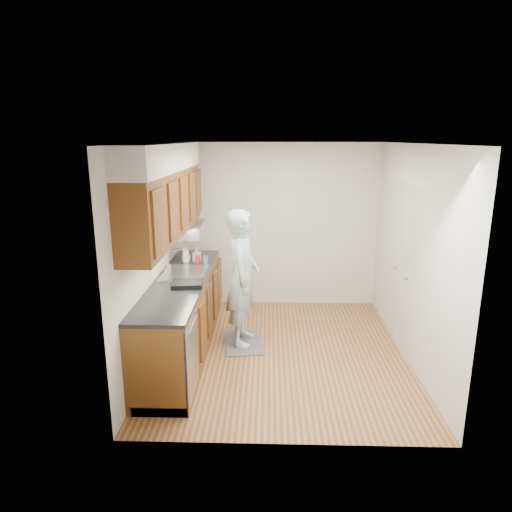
% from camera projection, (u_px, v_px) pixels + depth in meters
% --- Properties ---
extents(floor, '(3.50, 3.50, 0.00)m').
position_uv_depth(floor, '(281.00, 352.00, 5.62)').
color(floor, '#9C6B3B').
rests_on(floor, ground).
extents(ceiling, '(3.50, 3.50, 0.00)m').
position_uv_depth(ceiling, '(284.00, 143.00, 5.00)').
color(ceiling, white).
rests_on(ceiling, wall_left).
extents(wall_left, '(0.02, 3.50, 2.50)m').
position_uv_depth(wall_left, '(155.00, 253.00, 5.35)').
color(wall_left, beige).
rests_on(wall_left, floor).
extents(wall_right, '(0.02, 3.50, 2.50)m').
position_uv_depth(wall_right, '(412.00, 255.00, 5.27)').
color(wall_right, beige).
rests_on(wall_right, floor).
extents(wall_back, '(3.00, 0.02, 2.50)m').
position_uv_depth(wall_back, '(279.00, 226.00, 7.00)').
color(wall_back, beige).
rests_on(wall_back, floor).
extents(counter, '(0.64, 2.80, 1.30)m').
position_uv_depth(counter, '(183.00, 314.00, 5.53)').
color(counter, brown).
rests_on(counter, floor).
extents(upper_cabinets, '(0.47, 2.80, 1.21)m').
position_uv_depth(upper_cabinets, '(167.00, 193.00, 5.22)').
color(upper_cabinets, brown).
rests_on(upper_cabinets, wall_left).
extents(closet_door, '(0.02, 1.22, 2.05)m').
position_uv_depth(closet_door, '(402.00, 266.00, 5.61)').
color(closet_door, white).
rests_on(closet_door, wall_right).
extents(floor_mat, '(0.58, 0.86, 0.01)m').
position_uv_depth(floor_mat, '(243.00, 342.00, 5.89)').
color(floor_mat, slate).
rests_on(floor_mat, floor).
extents(person, '(0.50, 0.72, 1.94)m').
position_uv_depth(person, '(243.00, 269.00, 5.64)').
color(person, '#A7C9CB').
rests_on(person, floor_mat).
extents(soap_bottle_a, '(0.13, 0.13, 0.25)m').
position_uv_depth(soap_bottle_a, '(186.00, 254.00, 6.06)').
color(soap_bottle_a, silver).
rests_on(soap_bottle_a, counter).
extents(soap_bottle_b, '(0.11, 0.11, 0.19)m').
position_uv_depth(soap_bottle_b, '(197.00, 254.00, 6.16)').
color(soap_bottle_b, silver).
rests_on(soap_bottle_b, counter).
extents(soap_bottle_c, '(0.16, 0.16, 0.15)m').
position_uv_depth(soap_bottle_c, '(186.00, 255.00, 6.17)').
color(soap_bottle_c, silver).
rests_on(soap_bottle_c, counter).
extents(soda_can, '(0.09, 0.09, 0.12)m').
position_uv_depth(soda_can, '(198.00, 260.00, 6.00)').
color(soda_can, red).
rests_on(soda_can, counter).
extents(steel_can, '(0.08, 0.08, 0.12)m').
position_uv_depth(steel_can, '(206.00, 260.00, 5.98)').
color(steel_can, '#A5A5AA').
rests_on(steel_can, counter).
extents(dish_rack, '(0.37, 0.32, 0.05)m').
position_uv_depth(dish_rack, '(187.00, 284.00, 5.13)').
color(dish_rack, black).
rests_on(dish_rack, counter).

